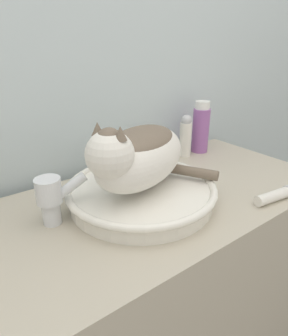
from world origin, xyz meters
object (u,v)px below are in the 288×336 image
Objects in this scene: faucet at (52,197)px; deodorant_stick at (186,136)px; mouthwash_bottle at (201,128)px; cat at (138,154)px; cream_tube at (275,196)px.

deodorant_stick reaches higher than faucet.
faucet is 0.58m from deodorant_stick.
cat is at bearing -156.28° from mouthwash_bottle.
deodorant_stick is at bearing -173.42° from cat.
faucet is 0.66m from mouthwash_bottle.
cream_tube is at bearing 124.39° from cat.
deodorant_stick is (0.35, 0.19, -0.07)m from cat.
cat is 2.35× the size of deodorant_stick.
cream_tube is (0.52, -0.26, -0.06)m from faucet.
cat is 0.41m from deodorant_stick.
cat reaches higher than mouthwash_bottle.
cat is 0.47m from mouthwash_bottle.
mouthwash_bottle is (0.64, 0.14, 0.02)m from faucet.
cat is at bearing 146.07° from cream_tube.
deodorant_stick is 0.08m from mouthwash_bottle.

